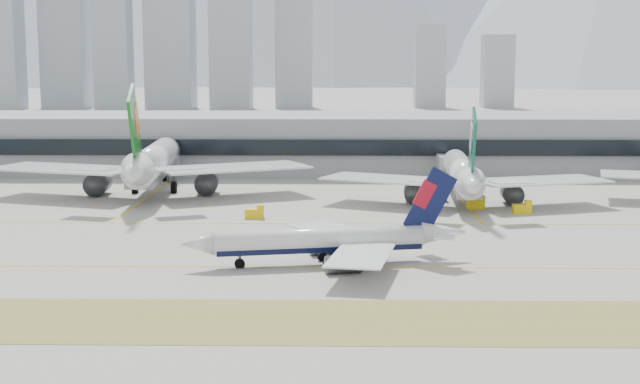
{
  "coord_description": "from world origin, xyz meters",
  "views": [
    {
      "loc": [
        2.8,
        -128.77,
        28.56
      ],
      "look_at": [
        0.14,
        18.0,
        7.5
      ],
      "focal_mm": 50.0,
      "sensor_mm": 36.0,
      "label": 1
    }
  ],
  "objects_px": {
    "widebody_eva": "(153,164)",
    "widebody_cathay": "(463,176)",
    "taxiing_airliner": "(330,241)",
    "terminal": "(326,142)"
  },
  "relations": [
    {
      "from": "widebody_cathay",
      "to": "taxiing_airliner",
      "type": "bearing_deg",
      "value": 158.59
    },
    {
      "from": "widebody_eva",
      "to": "widebody_cathay",
      "type": "xyz_separation_m",
      "value": [
        67.04,
        -11.67,
        -1.08
      ]
    },
    {
      "from": "taxiing_airliner",
      "to": "widebody_eva",
      "type": "relative_size",
      "value": 0.59
    },
    {
      "from": "taxiing_airliner",
      "to": "terminal",
      "type": "distance_m",
      "value": 117.96
    },
    {
      "from": "widebody_cathay",
      "to": "terminal",
      "type": "height_order",
      "value": "widebody_cathay"
    },
    {
      "from": "terminal",
      "to": "widebody_cathay",
      "type": "bearing_deg",
      "value": -63.87
    },
    {
      "from": "widebody_eva",
      "to": "widebody_cathay",
      "type": "distance_m",
      "value": 68.06
    },
    {
      "from": "taxiing_airliner",
      "to": "widebody_eva",
      "type": "height_order",
      "value": "widebody_eva"
    },
    {
      "from": "widebody_eva",
      "to": "terminal",
      "type": "height_order",
      "value": "widebody_eva"
    },
    {
      "from": "taxiing_airliner",
      "to": "widebody_cathay",
      "type": "distance_m",
      "value": 64.43
    }
  ]
}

